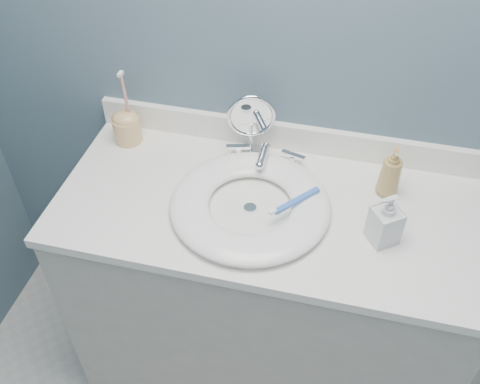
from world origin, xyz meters
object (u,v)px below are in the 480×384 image
(makeup_mirror, at_px, (251,123))
(soap_bottle_amber, at_px, (391,171))
(toothbrush_holder, at_px, (127,125))
(soap_bottle_clear, at_px, (386,219))

(makeup_mirror, height_order, soap_bottle_amber, makeup_mirror)
(makeup_mirror, bearing_deg, soap_bottle_amber, -25.39)
(soap_bottle_amber, bearing_deg, toothbrush_holder, 178.24)
(makeup_mirror, relative_size, soap_bottle_amber, 1.32)
(soap_bottle_amber, bearing_deg, soap_bottle_clear, -89.22)
(makeup_mirror, height_order, toothbrush_holder, toothbrush_holder)
(soap_bottle_clear, bearing_deg, makeup_mirror, -157.81)
(makeup_mirror, distance_m, soap_bottle_amber, 0.43)
(makeup_mirror, bearing_deg, soap_bottle_clear, -46.97)
(toothbrush_holder, bearing_deg, soap_bottle_amber, -3.79)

